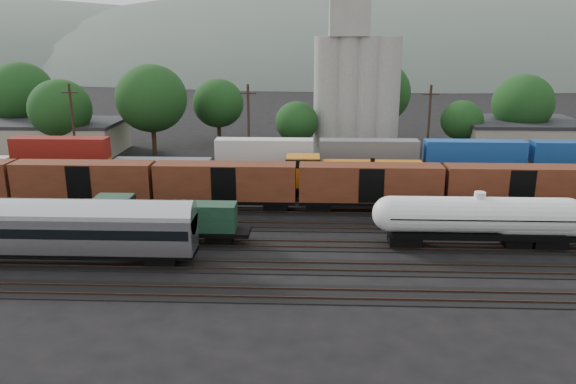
{
  "coord_description": "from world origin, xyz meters",
  "views": [
    {
      "loc": [
        -3.72,
        -52.67,
        18.68
      ],
      "look_at": [
        -5.89,
        2.0,
        3.0
      ],
      "focal_mm": 35.0,
      "sensor_mm": 36.0,
      "label": 1
    }
  ],
  "objects_px": {
    "orange_locomotive": "(344,176)",
    "grain_silo": "(356,81)",
    "green_locomotive": "(156,219)",
    "passenger_coach": "(53,227)",
    "tank_car_a": "(478,217)"
  },
  "relations": [
    {
      "from": "orange_locomotive",
      "to": "grain_silo",
      "type": "relative_size",
      "value": 0.65
    },
    {
      "from": "green_locomotive",
      "to": "grain_silo",
      "type": "height_order",
      "value": "grain_silo"
    },
    {
      "from": "tank_car_a",
      "to": "passenger_coach",
      "type": "xyz_separation_m",
      "value": [
        -35.95,
        -5.0,
        0.38
      ]
    },
    {
      "from": "tank_car_a",
      "to": "grain_silo",
      "type": "xyz_separation_m",
      "value": [
        -7.91,
        41.0,
        8.37
      ]
    },
    {
      "from": "grain_silo",
      "to": "tank_car_a",
      "type": "bearing_deg",
      "value": -79.08
    },
    {
      "from": "passenger_coach",
      "to": "grain_silo",
      "type": "bearing_deg",
      "value": 58.64
    },
    {
      "from": "passenger_coach",
      "to": "orange_locomotive",
      "type": "distance_m",
      "value": 32.0
    },
    {
      "from": "orange_locomotive",
      "to": "grain_silo",
      "type": "height_order",
      "value": "grain_silo"
    },
    {
      "from": "tank_car_a",
      "to": "passenger_coach",
      "type": "distance_m",
      "value": 36.29
    },
    {
      "from": "grain_silo",
      "to": "passenger_coach",
      "type": "bearing_deg",
      "value": -121.36
    },
    {
      "from": "passenger_coach",
      "to": "green_locomotive",
      "type": "bearing_deg",
      "value": 35.06
    },
    {
      "from": "grain_silo",
      "to": "green_locomotive",
      "type": "bearing_deg",
      "value": -117.02
    },
    {
      "from": "tank_car_a",
      "to": "green_locomotive",
      "type": "bearing_deg",
      "value": -180.0
    },
    {
      "from": "passenger_coach",
      "to": "grain_silo",
      "type": "xyz_separation_m",
      "value": [
        28.03,
        46.0,
        7.99
      ]
    },
    {
      "from": "tank_car_a",
      "to": "grain_silo",
      "type": "bearing_deg",
      "value": 100.92
    }
  ]
}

